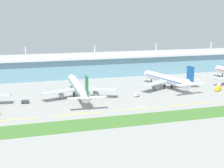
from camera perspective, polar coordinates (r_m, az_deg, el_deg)
The scene contains 15 objects.
ground_plane at distance 190.31m, azimuth 4.95°, elevation -3.82°, with size 600.00×600.00×0.00m, color #9E9E99.
terminal_building at distance 288.23m, azimuth -3.20°, elevation 3.22°, with size 288.00×34.00×26.83m.
airliner_near_middle at distance 210.09m, azimuth -5.73°, elevation -0.58°, with size 48.70×72.31×18.90m.
airliner_far_middle at distance 239.59m, azimuth 9.34°, elevation 0.79°, with size 48.16×58.48×18.90m.
taxiway_stripe_west at distance 172.78m, azimuth -16.94°, elevation -5.85°, with size 28.00×0.70×0.04m, color yellow.
taxiway_stripe_mid_west at distance 176.12m, azimuth -5.79°, elevation -5.08°, with size 28.00×0.70×0.04m, color yellow.
taxiway_stripe_centre at distance 185.74m, azimuth 4.55°, elevation -4.19°, with size 28.00×0.70×0.04m, color yellow.
taxiway_stripe_mid_east at distance 200.72m, azimuth 13.59°, elevation -3.30°, with size 28.00×0.70×0.04m, color yellow.
grass_verge at distance 170.78m, azimuth 7.83°, elevation -5.64°, with size 300.00×18.00×0.10m, color #477A33.
fuel_truck at distance 240.70m, azimuth 17.63°, elevation -0.56°, with size 7.17×6.65×4.95m.
baggage_cart at distance 212.85m, azimuth 4.25°, elevation -1.83°, with size 4.01×3.49×2.48m.
pushback_tug at distance 202.53m, azimuth -14.53°, elevation -2.90°, with size 4.62×2.91×1.85m.
safety_cone_left_wingtip at distance 192.93m, azimuth -1.80°, elevation -3.47°, with size 0.56×0.56×0.70m, color orange.
safety_cone_nose_front at distance 194.20m, azimuth -1.43°, elevation -3.37°, with size 0.56×0.56×0.70m, color orange.
safety_cone_right_wingtip at distance 186.58m, azimuth -5.36°, elevation -4.03°, with size 0.56×0.56×0.70m, color orange.
Camera 1 is at (-71.16, -169.43, 49.49)m, focal length 53.82 mm.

